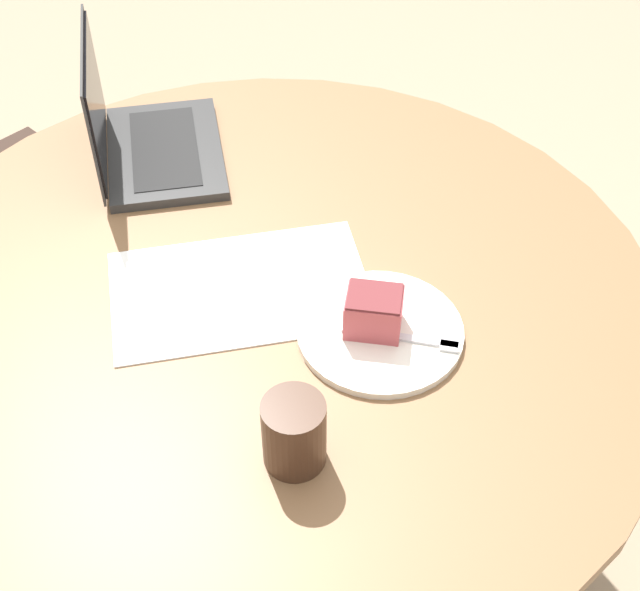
{
  "coord_description": "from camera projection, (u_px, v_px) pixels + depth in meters",
  "views": [
    {
      "loc": [
        0.15,
        0.96,
        1.72
      ],
      "look_at": [
        -0.08,
        0.06,
        0.78
      ],
      "focal_mm": 50.0,
      "sensor_mm": 36.0,
      "label": 1
    }
  ],
  "objects": [
    {
      "name": "plate",
      "position": [
        380.0,
        331.0,
        1.31
      ],
      "size": [
        0.25,
        0.25,
        0.01
      ],
      "color": "silver",
      "rests_on": "dining_table"
    },
    {
      "name": "cake_slice",
      "position": [
        374.0,
        312.0,
        1.28
      ],
      "size": [
        0.1,
        0.09,
        0.07
      ],
      "rotation": [
        0.0,
        0.0,
        2.75
      ],
      "color": "#B74C51",
      "rests_on": "plate"
    },
    {
      "name": "paper_document",
      "position": [
        240.0,
        289.0,
        1.37
      ],
      "size": [
        0.4,
        0.26,
        0.0
      ],
      "rotation": [
        0.0,
        0.0,
        -0.04
      ],
      "color": "white",
      "rests_on": "dining_table"
    },
    {
      "name": "coffee_glass",
      "position": [
        294.0,
        433.0,
        1.12
      ],
      "size": [
        0.08,
        0.08,
        0.11
      ],
      "color": "#3D2619",
      "rests_on": "dining_table"
    },
    {
      "name": "ground_plane",
      "position": [
        279.0,
        541.0,
        1.9
      ],
      "size": [
        12.0,
        12.0,
        0.0
      ],
      "primitive_type": "plane",
      "color": "gray"
    },
    {
      "name": "dining_table",
      "position": [
        266.0,
        348.0,
        1.45
      ],
      "size": [
        1.24,
        1.24,
        0.74
      ],
      "color": "brown",
      "rests_on": "ground_plane"
    },
    {
      "name": "fork",
      "position": [
        413.0,
        339.0,
        1.28
      ],
      "size": [
        0.16,
        0.09,
        0.0
      ],
      "rotation": [
        0.0,
        0.0,
        8.97
      ],
      "color": "silver",
      "rests_on": "plate"
    },
    {
      "name": "laptop",
      "position": [
        145.0,
        138.0,
        1.58
      ],
      "size": [
        0.23,
        0.31,
        0.23
      ],
      "rotation": [
        0.0,
        0.0,
        7.79
      ],
      "color": "#2D2D2D",
      "rests_on": "dining_table"
    }
  ]
}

